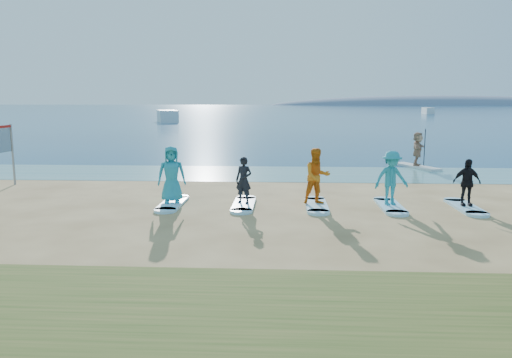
# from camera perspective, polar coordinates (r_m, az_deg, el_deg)

# --- Properties ---
(ground) EXTENTS (600.00, 600.00, 0.00)m
(ground) POSITION_cam_1_polar(r_m,az_deg,el_deg) (13.46, -1.93, -5.97)
(ground) COLOR tan
(ground) RESTS_ON ground
(shallow_water) EXTENTS (600.00, 600.00, 0.00)m
(shallow_water) POSITION_cam_1_polar(r_m,az_deg,el_deg) (23.73, 0.31, 0.65)
(shallow_water) COLOR teal
(shallow_water) RESTS_ON ground
(ocean) EXTENTS (600.00, 600.00, 0.00)m
(ocean) POSITION_cam_1_polar(r_m,az_deg,el_deg) (172.98, 2.80, 7.94)
(ocean) COLOR navy
(ocean) RESTS_ON ground
(island_ridge) EXTENTS (220.00, 56.00, 18.00)m
(island_ridge) POSITION_cam_1_polar(r_m,az_deg,el_deg) (326.72, 20.05, 7.95)
(island_ridge) COLOR slate
(island_ridge) RESTS_ON ground
(paddleboard) EXTENTS (1.88, 3.02, 0.12)m
(paddleboard) POSITION_cam_1_polar(r_m,az_deg,el_deg) (27.06, 17.89, 1.36)
(paddleboard) COLOR silver
(paddleboard) RESTS_ON ground
(paddleboarder) EXTENTS (1.03, 1.67, 1.72)m
(paddleboarder) POSITION_cam_1_polar(r_m,az_deg,el_deg) (26.95, 17.98, 3.30)
(paddleboarder) COLOR tan
(paddleboarder) RESTS_ON paddleboard
(boat_offshore_a) EXTENTS (4.85, 7.72, 1.83)m
(boat_offshore_a) POSITION_cam_1_polar(r_m,az_deg,el_deg) (79.08, -10.07, 6.43)
(boat_offshore_a) COLOR silver
(boat_offshore_a) RESTS_ON ground
(boat_offshore_b) EXTENTS (2.37, 6.97, 1.49)m
(boat_offshore_b) POSITION_cam_1_polar(r_m,az_deg,el_deg) (128.69, 19.04, 7.06)
(boat_offshore_b) COLOR silver
(boat_offshore_b) RESTS_ON ground
(surfboard_0) EXTENTS (0.70, 2.20, 0.09)m
(surfboard_0) POSITION_cam_1_polar(r_m,az_deg,el_deg) (16.94, -9.54, -2.78)
(surfboard_0) COLOR #A4E1FF
(surfboard_0) RESTS_ON ground
(student_0) EXTENTS (1.05, 0.82, 1.89)m
(student_0) POSITION_cam_1_polar(r_m,az_deg,el_deg) (16.77, -9.63, 0.53)
(student_0) COLOR teal
(student_0) RESTS_ON surfboard_0
(surfboard_1) EXTENTS (0.70, 2.20, 0.09)m
(surfboard_1) POSITION_cam_1_polar(r_m,az_deg,el_deg) (16.58, -1.41, -2.92)
(surfboard_1) COLOR #A4E1FF
(surfboard_1) RESTS_ON ground
(student_1) EXTENTS (0.66, 0.55, 1.54)m
(student_1) POSITION_cam_1_polar(r_m,az_deg,el_deg) (16.43, -1.42, -0.13)
(student_1) COLOR black
(student_1) RESTS_ON surfboard_1
(surfboard_2) EXTENTS (0.70, 2.20, 0.09)m
(surfboard_2) POSITION_cam_1_polar(r_m,az_deg,el_deg) (16.57, 6.92, -2.99)
(surfboard_2) COLOR #A4E1FF
(surfboard_2) RESTS_ON ground
(student_2) EXTENTS (1.06, 0.92, 1.84)m
(student_2) POSITION_cam_1_polar(r_m,az_deg,el_deg) (16.39, 6.98, 0.31)
(student_2) COLOR orange
(student_2) RESTS_ON surfboard_2
(surfboard_3) EXTENTS (0.70, 2.20, 0.09)m
(surfboard_3) POSITION_cam_1_polar(r_m,az_deg,el_deg) (16.90, 15.08, -3.00)
(surfboard_3) COLOR #A4E1FF
(surfboard_3) RESTS_ON ground
(student_3) EXTENTS (1.27, 0.92, 1.77)m
(student_3) POSITION_cam_1_polar(r_m,az_deg,el_deg) (16.73, 15.21, 0.11)
(student_3) COLOR teal
(student_3) RESTS_ON surfboard_3
(surfboard_4) EXTENTS (0.70, 2.20, 0.09)m
(surfboard_4) POSITION_cam_1_polar(r_m,az_deg,el_deg) (17.56, 22.78, -2.96)
(surfboard_4) COLOR #A4E1FF
(surfboard_4) RESTS_ON ground
(student_4) EXTENTS (0.91, 0.42, 1.53)m
(student_4) POSITION_cam_1_polar(r_m,az_deg,el_deg) (17.41, 22.95, -0.36)
(student_4) COLOR black
(student_4) RESTS_ON surfboard_4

